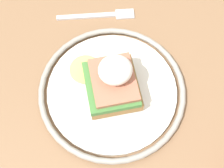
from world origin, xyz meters
name	(u,v)px	position (x,y,z in m)	size (l,w,h in m)	color
dining_table	(87,133)	(0.00, 0.00, 0.58)	(0.82, 0.65, 0.73)	#846042
plate	(112,90)	(-0.02, 0.06, 0.74)	(0.26, 0.26, 0.02)	silver
sandwich	(112,81)	(-0.02, 0.06, 0.77)	(0.12, 0.11, 0.08)	#9E703D
fork	(100,15)	(-0.19, 0.07, 0.73)	(0.03, 0.15, 0.00)	silver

